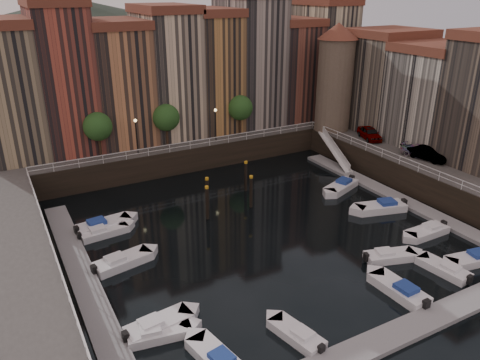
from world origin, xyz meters
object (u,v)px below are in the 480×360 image
boat_left_1 (158,325)px  car_b (428,154)px  car_a (370,134)px  car_c (421,152)px  gangway (335,150)px  boat_left_2 (122,262)px  boat_left_0 (158,333)px  corner_tower (335,76)px  mooring_pilings (228,191)px

boat_left_1 → car_b: 35.86m
car_a → car_b: car_a is taller
car_c → boat_left_1: bearing=177.5°
car_b → car_c: (0.05, 1.02, -0.09)m
gangway → boat_left_2: gangway is taller
boat_left_1 → boat_left_2: (0.01, 8.73, 0.02)m
boat_left_0 → car_b: size_ratio=0.99×
corner_tower → car_b: corner_tower is taller
car_a → car_c: (0.35, -7.86, -0.12)m
mooring_pilings → boat_left_2: mooring_pilings is taller
boat_left_1 → car_a: size_ratio=1.07×
car_b → car_c: 1.02m
mooring_pilings → car_c: 22.55m
car_a → car_c: bearing=-67.8°
boat_left_0 → boat_left_2: 9.43m
boat_left_2 → mooring_pilings: bearing=13.1°
boat_left_0 → car_a: (34.57, 18.26, 3.44)m
mooring_pilings → car_c: car_c is taller
gangway → boat_left_0: (-30.37, -19.70, -1.58)m
gangway → boat_left_1: size_ratio=1.71×
boat_left_0 → boat_left_1: size_ratio=0.91×
gangway → boat_left_1: (-30.13, -19.00, -1.55)m
gangway → car_a: 4.82m
corner_tower → car_c: 15.36m
mooring_pilings → corner_tower: bearing=23.9°
corner_tower → boat_left_0: 42.30m
boat_left_1 → corner_tower: bearing=27.8°
mooring_pilings → car_a: car_a is taller
mooring_pilings → boat_left_1: bearing=-131.3°
car_c → corner_tower: bearing=78.7°
boat_left_1 → car_b: (34.63, 8.69, 3.37)m
boat_left_0 → boat_left_2: (0.25, 9.42, 0.05)m
corner_tower → car_c: bearing=-83.2°
gangway → car_c: size_ratio=1.86×
corner_tower → car_c: size_ratio=3.08×
corner_tower → car_a: corner_tower is taller
mooring_pilings → boat_left_1: size_ratio=1.43×
boat_left_2 → gangway: bearing=7.5°
corner_tower → boat_left_0: bearing=-144.0°
corner_tower → boat_left_0: (-33.27, -24.20, -9.86)m
boat_left_2 → car_a: car_a is taller
corner_tower → boat_left_2: corner_tower is taller
gangway → corner_tower: bearing=57.2°
gangway → car_b: 11.40m
car_a → gangway: bearing=-179.2°
car_a → car_c: car_a is taller
corner_tower → boat_left_1: bearing=-144.6°
corner_tower → gangway: bearing=-122.8°
mooring_pilings → boat_left_2: (-12.72, -5.76, -1.26)m
car_a → corner_tower: bearing=122.1°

